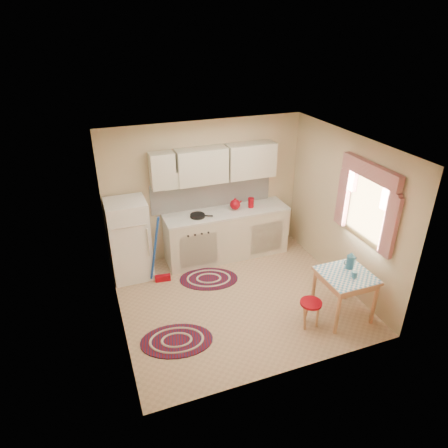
{
  "coord_description": "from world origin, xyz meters",
  "views": [
    {
      "loc": [
        -2.0,
        -4.74,
        3.96
      ],
      "look_at": [
        -0.14,
        0.25,
        1.24
      ],
      "focal_mm": 32.0,
      "sensor_mm": 36.0,
      "label": 1
    }
  ],
  "objects_px": {
    "table": "(343,295)",
    "stool": "(310,314)",
    "fridge": "(129,240)",
    "base_cabinets": "(227,235)"
  },
  "relations": [
    {
      "from": "table",
      "to": "stool",
      "type": "distance_m",
      "value": 0.6
    },
    {
      "from": "fridge",
      "to": "table",
      "type": "xyz_separation_m",
      "value": [
        2.76,
        -2.15,
        -0.34
      ]
    },
    {
      "from": "table",
      "to": "stool",
      "type": "height_order",
      "value": "table"
    },
    {
      "from": "fridge",
      "to": "stool",
      "type": "relative_size",
      "value": 3.33
    },
    {
      "from": "table",
      "to": "fridge",
      "type": "bearing_deg",
      "value": 142.11
    },
    {
      "from": "base_cabinets",
      "to": "stool",
      "type": "distance_m",
      "value": 2.3
    },
    {
      "from": "fridge",
      "to": "table",
      "type": "bearing_deg",
      "value": -37.89
    },
    {
      "from": "base_cabinets",
      "to": "stool",
      "type": "xyz_separation_m",
      "value": [
        0.43,
        -2.24,
        -0.23
      ]
    },
    {
      "from": "base_cabinets",
      "to": "stool",
      "type": "bearing_deg",
      "value": -79.2
    },
    {
      "from": "fridge",
      "to": "base_cabinets",
      "type": "bearing_deg",
      "value": 1.63
    }
  ]
}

